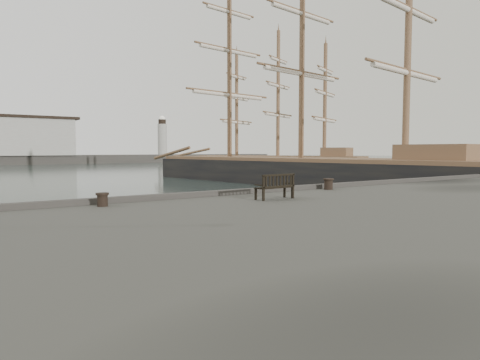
% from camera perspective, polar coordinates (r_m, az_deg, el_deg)
% --- Properties ---
extents(ground, '(400.00, 400.00, 0.00)m').
position_cam_1_polar(ground, '(16.00, 0.33, -7.36)').
color(ground, black).
rests_on(ground, ground).
extents(bench, '(1.40, 0.55, 0.79)m').
position_cam_1_polar(bench, '(13.94, 4.67, -1.52)').
color(bench, black).
rests_on(bench, quay).
extents(bollard_left, '(0.47, 0.47, 0.39)m').
position_cam_1_polar(bollard_left, '(12.72, -17.87, -2.50)').
color(bollard_left, black).
rests_on(bollard_left, quay).
extents(bollard_right, '(0.52, 0.52, 0.45)m').
position_cam_1_polar(bollard_right, '(17.60, 11.71, -0.53)').
color(bollard_right, black).
rests_on(bollard_right, quay).
extents(tall_ship_main, '(12.26, 36.65, 26.99)m').
position_cam_1_polar(tall_ship_main, '(40.24, 8.10, 0.46)').
color(tall_ship_main, black).
rests_on(tall_ship_main, ground).
extents(tall_ship_far, '(14.40, 24.43, 20.87)m').
position_cam_1_polar(tall_ship_far, '(59.91, 5.05, 1.65)').
color(tall_ship_far, black).
rests_on(tall_ship_far, ground).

